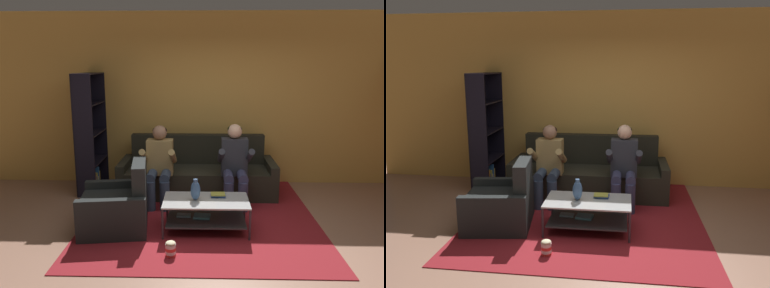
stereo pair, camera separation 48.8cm
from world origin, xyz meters
The scene contains 12 objects.
ground centered at (0.00, 0.00, 0.00)m, with size 16.80×16.80×0.00m, color #A1745F.
back_partition centered at (0.00, 2.46, 1.45)m, with size 8.40×0.12×2.90m, color gold.
couch centered at (-0.26, 1.81, 0.30)m, with size 2.44×0.85×0.91m.
person_seated_left centered at (-0.81, 1.29, 0.64)m, with size 0.50×0.58×1.17m.
person_seated_right centered at (0.29, 1.29, 0.65)m, with size 0.50×0.58×1.19m.
coffee_table centered at (-0.14, 0.40, 0.27)m, with size 1.05×0.60×0.40m.
area_rug centered at (-0.20, 0.98, 0.01)m, with size 3.06×3.35×0.01m.
vase centered at (-0.27, 0.39, 0.53)m, with size 0.12×0.12×0.27m.
book_stack centered at (0.02, 0.52, 0.42)m, with size 0.19×0.15×0.05m.
bookshelf centered at (-2.04, 1.90, 0.79)m, with size 0.32×0.89×1.91m.
armchair centered at (-1.25, 0.42, 0.28)m, with size 0.91×0.94×0.86m.
popcorn_tub centered at (-0.52, -0.28, 0.09)m, with size 0.11×0.11×0.18m.
Camera 2 is at (0.30, -3.94, 2.03)m, focal length 35.00 mm.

